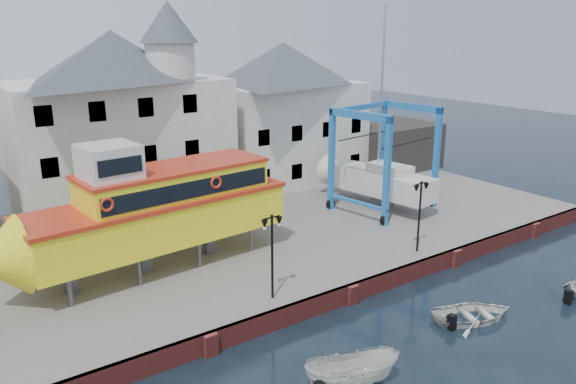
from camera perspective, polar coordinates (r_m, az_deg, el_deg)
ground at (r=29.07m, az=6.48°, el=-11.16°), size 140.00×140.00×0.00m
hardstanding at (r=37.03m, az=-4.85°, el=-4.01°), size 44.00×22.00×1.00m
quay_wall at (r=28.91m, az=6.38°, el=-10.21°), size 44.00×0.47×1.00m
building_white_main at (r=39.92m, az=-16.67°, el=7.04°), size 14.00×8.30×14.00m
building_white_right at (r=46.78m, az=-0.48°, el=8.10°), size 12.00×8.00×11.20m
shed_dark at (r=52.25m, az=9.88°, el=4.75°), size 8.00×7.00×4.00m
lamp_post_left at (r=25.96m, az=-1.64°, el=-4.43°), size 1.12×0.32×4.20m
lamp_post_right at (r=32.27m, az=13.31°, el=-0.64°), size 1.12×0.32×4.20m
tour_boat at (r=29.76m, az=-14.58°, el=-1.93°), size 16.35×5.16×7.00m
travel_lift at (r=40.46m, az=8.73°, el=1.80°), size 7.10×9.36×13.78m
motorboat_b at (r=28.83m, az=18.27°, el=-12.20°), size 4.72×4.03×0.83m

